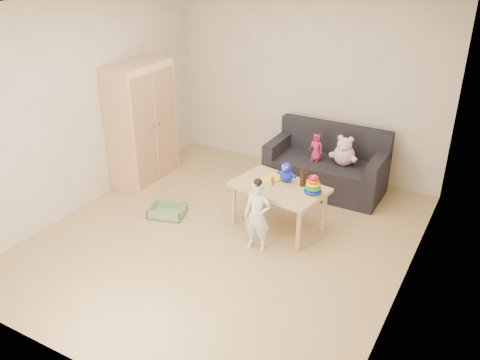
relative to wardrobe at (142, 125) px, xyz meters
The scene contains 13 objects.
room 1.96m from the wardrobe, 22.70° to the right, with size 4.50×4.50×4.50m.
wardrobe is the anchor object (origin of this frame).
sofa 2.59m from the wardrobe, 23.01° to the left, with size 1.56×0.78×0.44m, color black.
play_table 2.27m from the wardrobe, ahead, with size 1.06×0.67×0.56m, color tan.
storage_bin 1.33m from the wardrobe, 37.54° to the right, with size 0.43×0.32×0.13m, color gray, non-canonical shape.
toddler 2.34m from the wardrobe, 19.08° to the right, with size 0.30×0.20×0.82m, color white.
pink_bear 2.74m from the wardrobe, 20.77° to the left, with size 0.30×0.26×0.34m, color #F0B1C8, non-canonical shape.
doll 2.38m from the wardrobe, 22.82° to the left, with size 0.19×0.13×0.38m, color #B9224F.
ring_stacker 2.63m from the wardrobe, ahead, with size 0.20×0.20×0.23m.
brown_bottle 2.43m from the wardrobe, ahead, with size 0.07×0.07×0.22m.
blue_plush 2.21m from the wardrobe, ahead, with size 0.20×0.16×0.25m, color #1A2DEC, non-canonical shape.
wooden_figure 2.14m from the wardrobe, ahead, with size 0.05×0.04×0.12m, color brown, non-canonical shape.
yellow_book 2.06m from the wardrobe, ahead, with size 0.20×0.20×0.02m, color yellow.
Camera 1 is at (2.61, -4.30, 3.21)m, focal length 38.00 mm.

